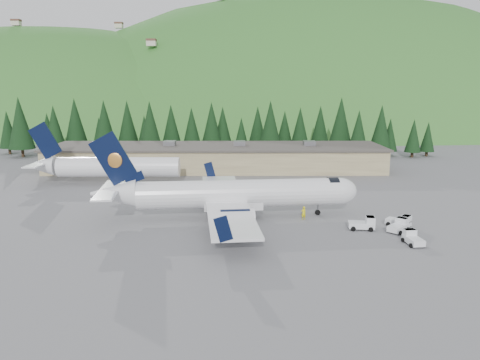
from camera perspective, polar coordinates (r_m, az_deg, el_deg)
name	(u,v)px	position (r m, az deg, el deg)	size (l,w,h in m)	color
ground	(240,217)	(64.30, 0.02, -4.56)	(600.00, 600.00, 0.00)	#5D5D62
airliner	(232,195)	(63.40, -0.93, -1.80)	(36.22, 34.04, 12.01)	white
second_airliner	(103,166)	(88.56, -16.39, 1.61)	(27.50, 11.00, 10.05)	white
baggage_tug_a	(364,224)	(60.72, 14.86, -5.17)	(3.36, 2.26, 1.70)	silver
baggage_tug_b	(401,221)	(63.34, 18.98, -4.78)	(3.22, 3.03, 1.58)	silver
baggage_tug_c	(412,238)	(57.02, 20.27, -6.67)	(2.05, 3.04, 1.54)	silver
terminal_building	(216,157)	(101.07, -2.91, 2.82)	(71.00, 17.00, 6.10)	#8B7B57
baggage_tug_d	(399,226)	(61.26, 18.82, -5.30)	(3.17, 3.19, 1.60)	silver
ramp_worker	(304,213)	(63.50, 7.76, -4.01)	(0.67, 0.44, 1.84)	yellow
tree_line	(199,126)	(123.05, -4.97, 6.56)	(112.87, 17.33, 13.82)	black
hills	(327,254)	(292.30, 10.50, -8.90)	(614.00, 330.00, 300.00)	#21601F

